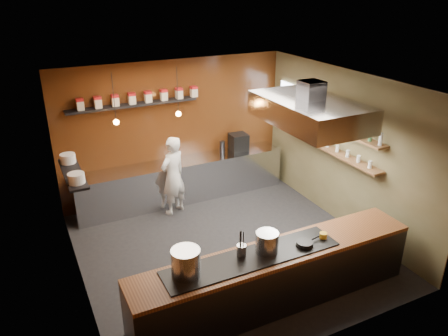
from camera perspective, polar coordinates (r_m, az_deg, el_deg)
floor at (r=8.04m, az=0.39°, el=-10.44°), size 5.00×5.00×0.00m
back_wall at (r=9.46m, az=-6.40°, el=4.94°), size 5.00×0.00×5.00m
left_wall at (r=6.68m, az=-19.18°, el=-4.46°), size 0.00×5.00×5.00m
right_wall at (r=8.64m, az=15.43°, el=2.39°), size 0.00×5.00×5.00m
ceiling at (r=6.83m, az=0.45°, el=10.93°), size 5.00×5.00×0.00m
window_pane at (r=9.75m, az=8.94°, el=7.82°), size 0.00×1.00×1.00m
prep_counter at (r=9.56m, az=-5.43°, el=-1.60°), size 4.60×0.65×0.90m
pass_counter at (r=6.64m, az=6.74°, el=-13.95°), size 4.40×0.72×0.94m
tin_shelf at (r=8.88m, az=-11.79°, el=8.08°), size 2.60×0.26×0.04m
plate_shelf at (r=7.58m, az=-19.15°, el=-0.67°), size 0.30×1.40×0.04m
bottle_shelf_upper at (r=8.61m, az=13.63°, el=5.49°), size 0.26×2.80×0.04m
bottle_shelf_lower at (r=8.77m, az=13.34°, el=2.57°), size 0.26×2.80×0.04m
extractor_hood at (r=7.30m, az=11.12°, el=7.30°), size 1.20×2.00×0.72m
pendant_left at (r=8.17m, az=-13.92°, el=6.18°), size 0.10×0.10×0.95m
pendant_right at (r=8.48m, az=-5.98°, el=7.39°), size 0.10×0.10×0.95m
storage_tins at (r=8.88m, az=-10.92°, el=9.03°), size 2.43×0.13×0.22m
plate_stacks at (r=7.54m, az=-19.25°, el=0.03°), size 0.26×1.16×0.16m
bottles at (r=8.57m, az=13.72°, el=6.38°), size 0.06×2.66×0.24m
wine_glasses at (r=8.74m, az=13.39°, el=3.09°), size 0.07×2.37×0.13m
stockpot_large at (r=5.77m, az=-5.00°, el=-12.19°), size 0.45×0.45×0.37m
stockpot_small at (r=6.23m, az=5.63°, el=-9.62°), size 0.43×0.43×0.30m
utensil_crock at (r=6.15m, az=2.29°, el=-10.74°), size 0.14×0.14×0.18m
frying_pan at (r=6.50m, az=10.52°, el=-9.68°), size 0.43×0.26×0.06m
butter_jar at (r=6.73m, az=12.82°, el=-8.66°), size 0.13×0.13×0.10m
espresso_machine at (r=9.90m, az=1.92°, el=3.41°), size 0.40×0.38×0.38m
chef at (r=8.88m, az=-6.68°, el=-1.01°), size 0.71×0.61×1.66m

